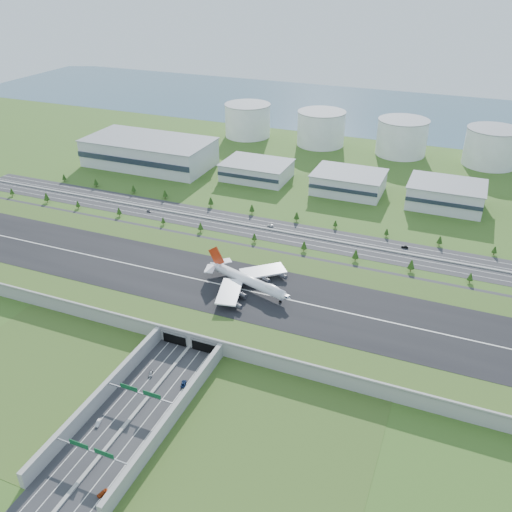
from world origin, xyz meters
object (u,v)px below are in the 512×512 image
at_px(car_4, 149,211).
at_px(car_5, 405,247).
at_px(car_3, 103,493).
at_px(car_0, 151,373).
at_px(boeing_747, 248,280).
at_px(car_7, 270,225).
at_px(car_2, 184,384).
at_px(fuel_tank_a, 248,120).
at_px(car_1, 98,423).

height_order(car_4, car_5, car_5).
bearing_deg(car_3, car_0, -57.92).
relative_size(car_3, car_4, 1.09).
relative_size(boeing_747, car_0, 12.78).
xyz_separation_m(car_5, car_7, (-99.20, -3.19, -0.03)).
bearing_deg(car_2, car_0, -21.15).
distance_m(car_0, car_5, 202.83).
distance_m(car_5, car_7, 99.25).
bearing_deg(boeing_747, car_2, -72.56).
xyz_separation_m(boeing_747, car_3, (0.63, -143.05, -12.69)).
height_order(boeing_747, car_4, boeing_747).
xyz_separation_m(boeing_747, car_7, (-23.56, 97.82, -12.64)).
xyz_separation_m(car_0, car_2, (18.36, -0.18, -0.08)).
height_order(car_0, car_3, car_0).
distance_m(car_3, car_5, 255.32).
height_order(fuel_tank_a, boeing_747, fuel_tank_a).
xyz_separation_m(fuel_tank_a, car_4, (8.38, -221.33, -16.65)).
bearing_deg(fuel_tank_a, car_5, -44.94).
distance_m(boeing_747, car_3, 143.62).
xyz_separation_m(car_2, car_7, (-23.46, 176.68, 0.01)).
distance_m(car_0, car_7, 176.57).
relative_size(car_1, car_5, 0.98).
bearing_deg(car_3, car_2, -73.79).
height_order(car_1, car_5, car_5).
bearing_deg(car_0, car_2, -21.55).
bearing_deg(fuel_tank_a, car_7, -62.82).
xyz_separation_m(car_3, car_4, (-123.40, 229.06, 0.05)).
bearing_deg(car_4, car_0, -124.82).
height_order(car_5, car_7, car_5).
height_order(fuel_tank_a, car_0, fuel_tank_a).
relative_size(boeing_747, car_5, 12.99).
height_order(boeing_747, car_2, boeing_747).
bearing_deg(boeing_747, car_0, -85.69).
distance_m(car_3, car_4, 260.19).
height_order(car_3, car_4, car_4).
relative_size(car_0, car_5, 1.02).
bearing_deg(car_2, car_5, -133.41).
relative_size(fuel_tank_a, car_0, 10.57).
xyz_separation_m(fuel_tank_a, car_3, (131.78, -450.39, -16.70)).
distance_m(fuel_tank_a, car_1, 436.08).
distance_m(car_1, car_4, 224.32).
xyz_separation_m(fuel_tank_a, car_2, (131.05, -386.20, -16.65)).
bearing_deg(car_3, car_4, -46.13).
bearing_deg(car_3, car_7, -68.71).
bearing_deg(boeing_747, car_1, -83.61).
distance_m(car_1, car_2, 42.27).
bearing_deg(car_5, car_3, -22.87).
relative_size(car_2, car_3, 1.12).
relative_size(car_1, car_2, 0.87).
distance_m(car_2, car_4, 205.50).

